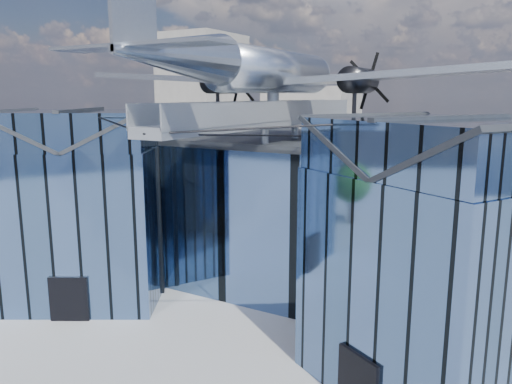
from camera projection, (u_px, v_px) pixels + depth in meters
The scene contains 4 objects.
ground_plane at pixel (238, 323), 28.13m from camera, with size 120.00×120.00×0.00m, color gray.
museum at pixel (286, 208), 32.01m from camera, with size 32.88×24.50×17.60m.
bg_towers at pixel (442, 115), 68.39m from camera, with size 77.00×24.50×26.00m.
tree_side_w at pixel (81, 201), 42.21m from camera, with size 3.81×3.81×5.66m.
Camera 1 is at (13.98, -22.17, 12.64)m, focal length 35.00 mm.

